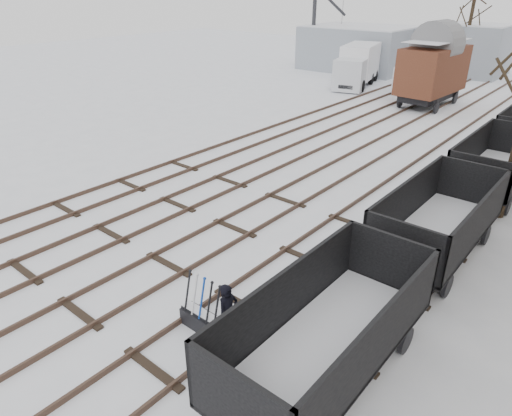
{
  "coord_description": "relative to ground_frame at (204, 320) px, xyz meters",
  "views": [
    {
      "loc": [
        9.56,
        -7.32,
        7.72
      ],
      "look_at": [
        1.08,
        2.88,
        1.2
      ],
      "focal_mm": 32.0,
      "sensor_mm": 36.0,
      "label": 1
    }
  ],
  "objects": [
    {
      "name": "lorry",
      "position": [
        -11.96,
        29.58,
        1.4
      ],
      "size": [
        3.57,
        7.5,
        3.27
      ],
      "rotation": [
        0.0,
        0.0,
        0.26
      ],
      "color": "black",
      "rests_on": "ground"
    },
    {
      "name": "shed_right",
      "position": [
        -6.92,
        41.34,
        1.96
      ],
      "size": [
        7.0,
        6.0,
        4.5
      ],
      "color": "#8F97A2",
      "rests_on": "ground"
    },
    {
      "name": "ground",
      "position": [
        -2.92,
        1.34,
        -0.28
      ],
      "size": [
        120.0,
        120.0,
        0.0
      ],
      "primitive_type": "plane",
      "color": "white",
      "rests_on": "ground"
    },
    {
      "name": "shed_left",
      "position": [
        -15.92,
        37.34,
        1.76
      ],
      "size": [
        10.0,
        8.0,
        4.1
      ],
      "color": "#8F97A2",
      "rests_on": "ground"
    },
    {
      "name": "box_van_wagon",
      "position": [
        -4.6,
        26.52,
        2.27
      ],
      "size": [
        3.39,
        5.92,
        4.39
      ],
      "rotation": [
        0.0,
        0.0,
        -0.06
      ],
      "color": "black",
      "rests_on": "ground"
    },
    {
      "name": "freight_wagon_a",
      "position": [
        3.08,
        0.63,
        0.61
      ],
      "size": [
        2.28,
        5.7,
        2.33
      ],
      "color": "black",
      "rests_on": "ground"
    },
    {
      "name": "freight_wagon_b",
      "position": [
        3.08,
        7.03,
        0.61
      ],
      "size": [
        2.28,
        5.7,
        2.33
      ],
      "color": "black",
      "rests_on": "ground"
    },
    {
      "name": "tracks",
      "position": [
        -2.92,
        15.01,
        -0.21
      ],
      "size": [
        13.9,
        52.0,
        0.16
      ],
      "color": "black",
      "rests_on": "ground"
    },
    {
      "name": "crane",
      "position": [
        -19.92,
        35.1,
        1.85
      ],
      "size": [
        2.09,
        4.83,
        8.11
      ],
      "rotation": [
        0.0,
        0.0,
        -0.37
      ],
      "color": "#29292D",
      "rests_on": "ground"
    },
    {
      "name": "tree_far_left",
      "position": [
        -6.39,
        39.03,
        3.27
      ],
      "size": [
        0.3,
        0.3,
        7.1
      ],
      "primitive_type": "cylinder",
      "color": "black",
      "rests_on": "ground"
    },
    {
      "name": "panel_van",
      "position": [
        -6.96,
        30.56,
        0.81
      ],
      "size": [
        2.45,
        4.92,
        2.1
      ],
      "rotation": [
        0.0,
        0.0,
        -0.08
      ],
      "color": "white",
      "rests_on": "ground"
    },
    {
      "name": "ground_frame",
      "position": [
        0.0,
        0.0,
        0.0
      ],
      "size": [
        1.3,
        0.42,
        1.49
      ],
      "rotation": [
        0.0,
        0.0,
        -0.0
      ],
      "color": "black",
      "rests_on": "ground"
    },
    {
      "name": "freight_wagon_c",
      "position": [
        3.08,
        13.43,
        0.61
      ],
      "size": [
        2.28,
        5.7,
        2.33
      ],
      "color": "black",
      "rests_on": "ground"
    },
    {
      "name": "worker",
      "position": [
        0.75,
        0.1,
        0.52
      ],
      "size": [
        0.4,
        0.6,
        1.6
      ],
      "primitive_type": "imported",
      "rotation": [
        0.0,
        0.0,
        1.54
      ],
      "color": "black",
      "rests_on": "ground"
    }
  ]
}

